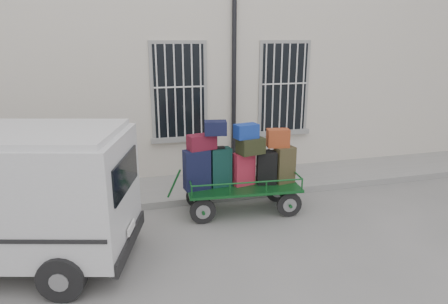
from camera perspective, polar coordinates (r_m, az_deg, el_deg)
name	(u,v)px	position (r m, az deg, el deg)	size (l,w,h in m)	color
ground	(229,231)	(7.63, 0.77, -11.17)	(80.00, 80.00, 0.00)	slate
building	(178,55)	(12.17, -6.56, 13.63)	(24.00, 5.15, 6.00)	beige
sidewalk	(204,186)	(9.55, -2.90, -4.93)	(24.00, 1.70, 0.15)	gray
luggage_cart	(240,168)	(8.04, 2.35, -2.25)	(2.70, 1.22, 1.95)	black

